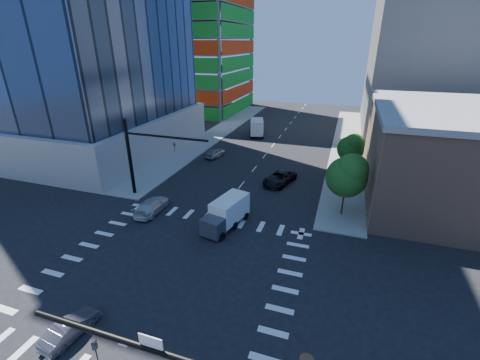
% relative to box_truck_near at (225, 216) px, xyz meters
% --- Properties ---
extents(ground, '(160.00, 160.00, 0.00)m').
position_rel_box_truck_near_xyz_m(ground, '(-1.63, -7.80, -1.25)').
color(ground, black).
rests_on(ground, ground).
extents(road_markings, '(20.00, 20.00, 0.01)m').
position_rel_box_truck_near_xyz_m(road_markings, '(-1.63, -7.80, -1.24)').
color(road_markings, silver).
rests_on(road_markings, ground).
extents(sidewalk_ne, '(5.00, 60.00, 0.15)m').
position_rel_box_truck_near_xyz_m(sidewalk_ne, '(10.87, 32.20, -1.17)').
color(sidewalk_ne, gray).
rests_on(sidewalk_ne, ground).
extents(sidewalk_nw, '(5.00, 60.00, 0.15)m').
position_rel_box_truck_near_xyz_m(sidewalk_nw, '(-14.13, 32.20, -1.17)').
color(sidewalk_nw, gray).
rests_on(sidewalk_nw, ground).
extents(construction_building, '(25.16, 34.50, 70.60)m').
position_rel_box_truck_near_xyz_m(construction_building, '(-29.05, 54.13, 23.37)').
color(construction_building, slate).
rests_on(construction_building, ground).
extents(commercial_building, '(20.50, 22.50, 10.60)m').
position_rel_box_truck_near_xyz_m(commercial_building, '(23.37, 14.20, 4.07)').
color(commercial_building, '#9D755B').
rests_on(commercial_building, ground).
extents(bg_building_ne, '(24.00, 30.00, 28.00)m').
position_rel_box_truck_near_xyz_m(bg_building_ne, '(25.37, 47.20, 12.75)').
color(bg_building_ne, '#68645E').
rests_on(bg_building_ne, ground).
extents(signal_mast_nw, '(10.20, 0.40, 9.00)m').
position_rel_box_truck_near_xyz_m(signal_mast_nw, '(-11.63, 3.70, 4.25)').
color(signal_mast_nw, black).
rests_on(signal_mast_nw, sidewalk_nw).
extents(tree_south, '(4.16, 4.16, 6.82)m').
position_rel_box_truck_near_xyz_m(tree_south, '(11.00, 6.10, 3.44)').
color(tree_south, '#382316').
rests_on(tree_south, sidewalk_ne).
extents(tree_north, '(3.54, 3.52, 5.78)m').
position_rel_box_truck_near_xyz_m(tree_north, '(11.30, 18.10, 2.74)').
color(tree_north, '#382316').
rests_on(tree_north, sidewalk_ne).
extents(car_nb_far, '(4.12, 6.16, 1.57)m').
position_rel_box_truck_near_xyz_m(car_nb_far, '(2.92, 12.27, -0.46)').
color(car_nb_far, black).
rests_on(car_nb_far, ground).
extents(car_sb_near, '(2.24, 5.17, 1.48)m').
position_rel_box_truck_near_xyz_m(car_sb_near, '(-8.57, 0.44, -0.51)').
color(car_sb_near, silver).
rests_on(car_sb_near, ground).
extents(car_sb_mid, '(2.39, 4.44, 1.43)m').
position_rel_box_truck_near_xyz_m(car_sb_mid, '(-8.97, 19.26, -0.53)').
color(car_sb_mid, '#9E9FA5').
rests_on(car_sb_mid, ground).
extents(car_sb_cross, '(1.73, 3.87, 1.23)m').
position_rel_box_truck_near_xyz_m(car_sb_cross, '(-4.58, -15.03, -0.63)').
color(car_sb_cross, '#56555B').
rests_on(car_sb_cross, ground).
extents(box_truck_near, '(3.44, 5.75, 2.82)m').
position_rel_box_truck_near_xyz_m(box_truck_near, '(0.00, 0.00, 0.00)').
color(box_truck_near, black).
rests_on(box_truck_near, ground).
extents(box_truck_far, '(4.22, 6.57, 3.19)m').
position_rel_box_truck_near_xyz_m(box_truck_far, '(-6.29, 34.01, 0.17)').
color(box_truck_far, black).
rests_on(box_truck_far, ground).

